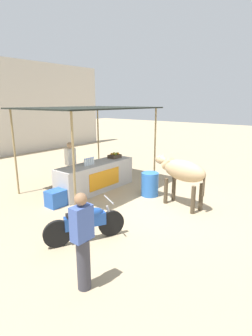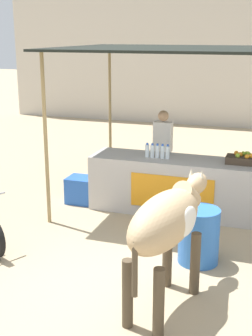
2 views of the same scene
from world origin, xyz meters
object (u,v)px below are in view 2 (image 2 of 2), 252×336
object	(u,v)px
fruit_crate	(241,159)
water_barrel	(199,236)
cooler_box	(84,190)
vendor_behind_counter	(163,153)
cow	(168,223)
stall_counter	(177,186)

from	to	relation	value
fruit_crate	water_barrel	xyz separation A→B (m)	(-0.34, -1.80, -0.65)
cooler_box	water_barrel	world-z (taller)	water_barrel
fruit_crate	vendor_behind_counter	xyz separation A→B (m)	(-1.50, 0.69, -0.19)
cooler_box	water_barrel	size ratio (longest dim) A/B	0.78
cow	stall_counter	bearing A→B (deg)	100.58
stall_counter	water_barrel	world-z (taller)	stall_counter
vendor_behind_counter	stall_counter	bearing A→B (deg)	-58.53
stall_counter	vendor_behind_counter	world-z (taller)	vendor_behind_counter
fruit_crate	cooler_box	size ratio (longest dim) A/B	0.73
vendor_behind_counter	cow	distance (m)	3.82
vendor_behind_counter	water_barrel	size ratio (longest dim) A/B	2.15
fruit_crate	water_barrel	world-z (taller)	fruit_crate
stall_counter	vendor_behind_counter	bearing A→B (deg)	121.47
stall_counter	vendor_behind_counter	xyz separation A→B (m)	(-0.46, 0.75, 0.37)
vendor_behind_counter	water_barrel	world-z (taller)	vendor_behind_counter
vendor_behind_counter	water_barrel	xyz separation A→B (m)	(1.16, -2.49, -0.47)
cooler_box	cow	bearing A→B (deg)	-51.32
cooler_box	water_barrel	xyz separation A→B (m)	(2.42, -1.64, 0.14)
fruit_crate	cooler_box	bearing A→B (deg)	-176.75
fruit_crate	vendor_behind_counter	distance (m)	1.66
fruit_crate	cooler_box	distance (m)	2.87
fruit_crate	water_barrel	bearing A→B (deg)	-100.59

